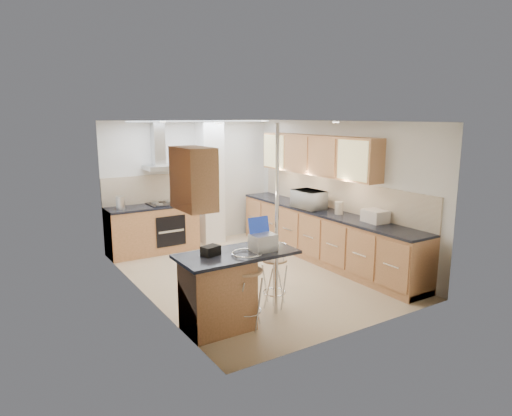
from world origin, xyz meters
TOP-DOWN VIEW (x-y plane):
  - ground at (0.00, 0.00)m, footprint 4.80×4.80m
  - room_shell at (0.32, 0.38)m, footprint 3.64×4.84m
  - right_counter at (1.50, 0.00)m, footprint 0.63×4.40m
  - back_counter at (-0.95, 2.10)m, footprint 1.70×0.63m
  - peninsula at (-1.12, -1.45)m, footprint 1.47×0.72m
  - microwave at (1.39, 0.28)m, footprint 0.43×0.61m
  - laptop at (-0.80, -1.55)m, footprint 0.31×0.23m
  - bag at (-1.44, -1.38)m, footprint 0.24×0.20m
  - bar_stool_near at (-1.07, -1.60)m, footprint 0.52×0.52m
  - bar_stool_end at (-0.41, -1.24)m, footprint 0.47×0.47m
  - jar_a at (1.66, 0.71)m, footprint 0.16×0.16m
  - jar_b at (1.66, 0.59)m, footprint 0.13×0.13m
  - jar_c at (1.52, -0.38)m, footprint 0.18×0.18m
  - jar_d at (1.58, -1.00)m, footprint 0.13×0.13m
  - bread_bin at (1.60, -1.14)m, footprint 0.32×0.39m
  - kettle at (-1.55, 2.04)m, footprint 0.16×0.16m

SIDE VIEW (x-z plane):
  - ground at x=0.00m, z-range 0.00..0.00m
  - bar_stool_end at x=-0.41m, z-range 0.00..0.89m
  - back_counter at x=-0.95m, z-range 0.00..0.92m
  - right_counter at x=1.50m, z-range 0.00..0.92m
  - peninsula at x=-1.12m, z-range 0.01..0.95m
  - bar_stool_near at x=-1.07m, z-range 0.00..0.98m
  - jar_d at x=1.58m, z-range 0.92..1.06m
  - bag at x=-1.44m, z-range 0.94..1.05m
  - jar_b at x=1.66m, z-range 0.92..1.08m
  - jar_a at x=1.66m, z-range 0.92..1.08m
  - bread_bin at x=1.60m, z-range 0.92..1.12m
  - jar_c at x=1.52m, z-range 0.92..1.14m
  - kettle at x=-1.55m, z-range 0.92..1.16m
  - laptop at x=-0.80m, z-range 0.94..1.15m
  - microwave at x=1.39m, z-range 0.92..1.25m
  - room_shell at x=0.32m, z-range 0.29..2.80m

